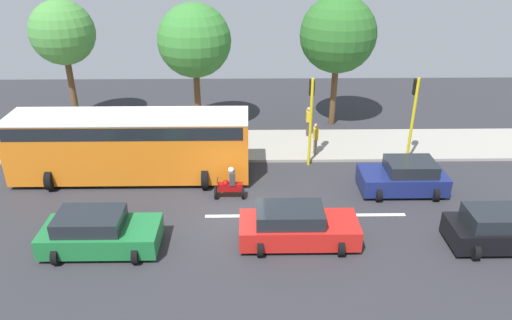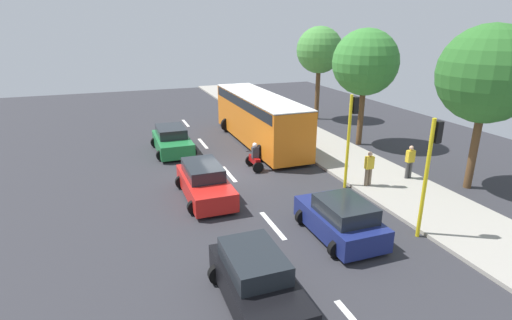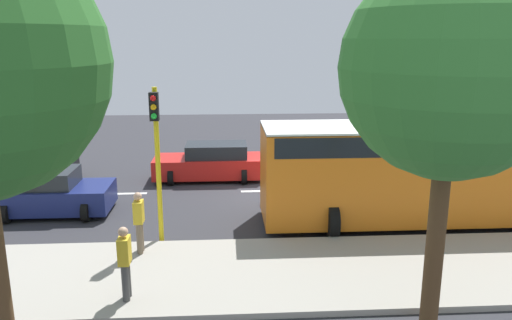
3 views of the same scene
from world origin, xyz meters
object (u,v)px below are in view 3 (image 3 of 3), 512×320
city_bus (436,166)px  traffic_light_corner (157,145)px  car_red (210,163)px  pedestrian_by_tree (125,261)px  car_black (26,164)px  pedestrian_near_signal (139,220)px  car_green (381,158)px  motorcycle (282,186)px  car_dark_blue (51,193)px  street_tree_south (451,70)px

city_bus → traffic_light_corner: size_ratio=2.44×
car_red → pedestrian_by_tree: size_ratio=2.65×
city_bus → traffic_light_corner: traffic_light_corner is taller
car_black → pedestrian_near_signal: pedestrian_near_signal is taller
traffic_light_corner → car_green: bearing=129.2°
pedestrian_near_signal → car_red: bearing=167.6°
pedestrian_near_signal → pedestrian_by_tree: same height
car_red → pedestrian_near_signal: bearing=-12.4°
city_bus → motorcycle: size_ratio=7.19×
car_red → city_bus: size_ratio=0.41×
car_dark_blue → pedestrian_by_tree: (6.18, 3.64, 0.35)m
car_dark_blue → car_green: 13.23m
car_dark_blue → car_green: same height
car_black → car_green: size_ratio=0.94×
car_green → motorcycle: bearing=-52.3°
car_dark_blue → street_tree_south: (7.53, 9.95, 4.52)m
city_bus → street_tree_south: size_ratio=1.51×
pedestrian_near_signal → pedestrian_by_tree: 2.48m
car_dark_blue → car_red: size_ratio=0.85×
city_bus → traffic_light_corner: bearing=-81.2°
motorcycle → pedestrian_near_signal: 6.03m
city_bus → motorcycle: 5.24m
pedestrian_near_signal → street_tree_south: bearing=59.2°
car_red → street_tree_south: (11.40, 4.74, 4.52)m
car_dark_blue → motorcycle: 7.86m
car_red → car_green: (-0.29, 7.35, 0.00)m
motorcycle → pedestrian_by_tree: (6.69, -4.20, 0.42)m
car_black → city_bus: bearing=69.1°
car_dark_blue → car_red: same height
motorcycle → traffic_light_corner: size_ratio=0.34×
car_green → traffic_light_corner: 11.29m
traffic_light_corner → car_dark_blue: bearing=-125.5°
car_red → city_bus: city_bus is taller
pedestrian_near_signal → traffic_light_corner: size_ratio=0.38×
car_black → street_tree_south: bearing=46.6°
street_tree_south → traffic_light_corner: bearing=-128.2°
pedestrian_by_tree → car_red: bearing=171.1°
pedestrian_near_signal → car_dark_blue: bearing=-136.3°
car_dark_blue → car_red: (-3.87, 5.21, 0.00)m
car_green → traffic_light_corner: (6.99, -8.58, 2.22)m
car_red → pedestrian_by_tree: pedestrian_by_tree is taller
car_black → traffic_light_corner: (7.02, 6.40, 2.22)m
pedestrian_by_tree → pedestrian_near_signal: bearing=-177.7°
car_green → pedestrian_by_tree: bearing=-40.8°
car_red → city_bus: 9.15m
car_red → pedestrian_near_signal: 7.76m
car_dark_blue → car_red: bearing=126.6°
street_tree_south → pedestrian_by_tree: bearing=-102.1°
car_red → motorcycle: bearing=38.0°
pedestrian_near_signal → street_tree_south: street_tree_south is taller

